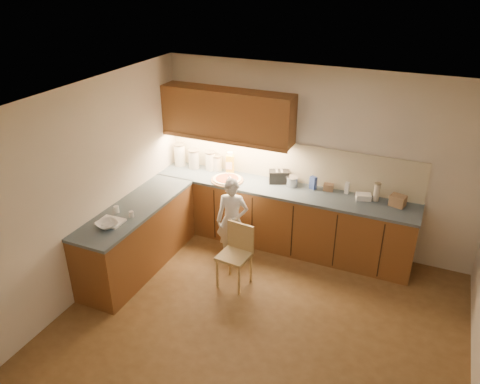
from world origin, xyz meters
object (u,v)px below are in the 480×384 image
(pizza_on_board, at_px, (227,179))
(toaster, at_px, (279,177))
(oil_jug, at_px, (230,164))
(wooden_chair, at_px, (237,251))
(child, at_px, (232,221))

(pizza_on_board, height_order, toaster, same)
(oil_jug, bearing_deg, pizza_on_board, -75.06)
(wooden_chair, height_order, oil_jug, oil_jug)
(wooden_chair, bearing_deg, toaster, 90.86)
(toaster, bearing_deg, oil_jug, 157.01)
(child, bearing_deg, wooden_chair, -73.06)
(child, height_order, toaster, child)
(wooden_chair, distance_m, oil_jug, 1.54)
(pizza_on_board, xyz_separation_m, child, (0.32, -0.53, -0.33))
(pizza_on_board, bearing_deg, toaster, 19.75)
(child, relative_size, oil_jug, 3.46)
(pizza_on_board, relative_size, child, 0.39)
(pizza_on_board, height_order, wooden_chair, pizza_on_board)
(pizza_on_board, height_order, child, child)
(child, xyz_separation_m, toaster, (0.38, 0.78, 0.40))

